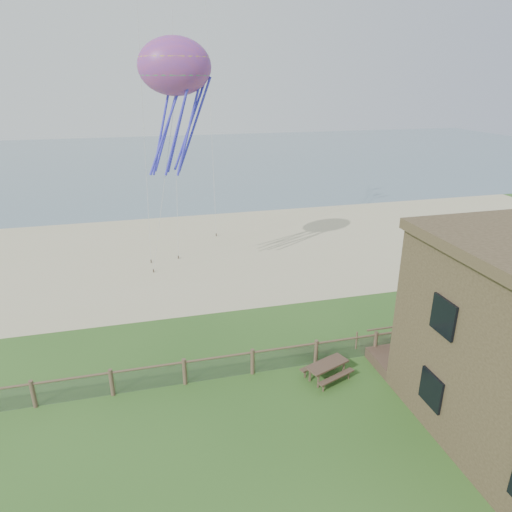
% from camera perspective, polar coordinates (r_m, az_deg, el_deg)
% --- Properties ---
extents(ground, '(160.00, 160.00, 0.00)m').
position_cam_1_polar(ground, '(16.78, 5.07, -26.08)').
color(ground, '#2B531C').
rests_on(ground, ground).
extents(sand_beach, '(72.00, 20.00, 0.02)m').
position_cam_1_polar(sand_beach, '(35.12, -6.74, 0.57)').
color(sand_beach, '#C4BA8E').
rests_on(sand_beach, ground).
extents(ocean, '(160.00, 68.00, 0.02)m').
position_cam_1_polar(ocean, '(77.73, -11.38, 11.72)').
color(ocean, slate).
rests_on(ocean, ground).
extents(chainlink_fence, '(36.20, 0.20, 1.25)m').
position_cam_1_polar(chainlink_fence, '(20.79, -0.44, -13.23)').
color(chainlink_fence, '#4C3C2B').
rests_on(chainlink_fence, ground).
extents(picnic_table, '(2.32, 2.05, 0.82)m').
position_cam_1_polar(picnic_table, '(20.82, 8.86, -13.93)').
color(picnic_table, brown).
rests_on(picnic_table, ground).
extents(octopus_kite, '(3.99, 3.02, 7.69)m').
position_cam_1_polar(octopus_kite, '(26.58, -9.83, 18.06)').
color(octopus_kite, '#EE5225').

